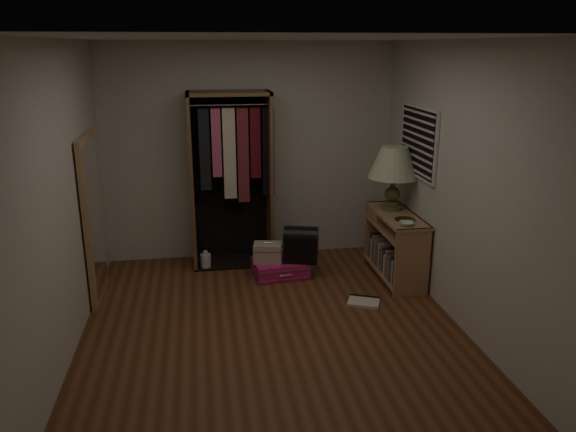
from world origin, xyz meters
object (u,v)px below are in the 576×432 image
object	(u,v)px
console_bookshelf	(394,243)
black_bag	(301,243)
open_wardrobe	(234,165)
table_lamp	(394,164)
white_jug	(206,261)
train_case	(268,252)
floor_mirror	(93,219)
pink_suitcase	(280,268)

from	to	relation	value
console_bookshelf	black_bag	xyz separation A→B (m)	(-1.05, 0.13, 0.01)
open_wardrobe	table_lamp	world-z (taller)	open_wardrobe
console_bookshelf	white_jug	xyz separation A→B (m)	(-2.12, 0.54, -0.29)
console_bookshelf	train_case	world-z (taller)	console_bookshelf
floor_mirror	train_case	size ratio (longest dim) A/B	4.76
console_bookshelf	table_lamp	size ratio (longest dim) A/B	1.56
open_wardrobe	floor_mirror	xyz separation A→B (m)	(-1.49, -0.77, -0.35)
floor_mirror	pink_suitcase	size ratio (longest dim) A/B	2.55
console_bookshelf	white_jug	size ratio (longest dim) A/B	5.08
open_wardrobe	table_lamp	distance (m)	1.85
open_wardrobe	white_jug	world-z (taller)	open_wardrobe
open_wardrobe	train_case	world-z (taller)	open_wardrobe
black_bag	white_jug	world-z (taller)	black_bag
black_bag	table_lamp	xyz separation A→B (m)	(1.05, 0.02, 0.88)
white_jug	table_lamp	bearing A→B (deg)	-10.43
train_case	table_lamp	distance (m)	1.73
floor_mirror	train_case	world-z (taller)	floor_mirror
train_case	white_jug	bearing A→B (deg)	162.88
console_bookshelf	pink_suitcase	world-z (taller)	console_bookshelf
black_bag	table_lamp	world-z (taller)	table_lamp
floor_mirror	black_bag	xyz separation A→B (m)	(2.19, 0.18, -0.45)
train_case	table_lamp	world-z (taller)	table_lamp
open_wardrobe	train_case	bearing A→B (deg)	-59.77
console_bookshelf	table_lamp	world-z (taller)	table_lamp
table_lamp	white_jug	size ratio (longest dim) A/B	3.26
open_wardrobe	black_bag	xyz separation A→B (m)	(0.70, -0.59, -0.80)
pink_suitcase	black_bag	distance (m)	0.39
open_wardrobe	floor_mirror	size ratio (longest dim) A/B	1.21
console_bookshelf	table_lamp	bearing A→B (deg)	87.96
floor_mirror	open_wardrobe	bearing A→B (deg)	27.35
train_case	open_wardrobe	bearing A→B (deg)	131.25
white_jug	floor_mirror	bearing A→B (deg)	-152.22
pink_suitcase	floor_mirror	bearing A→B (deg)	179.09
pink_suitcase	table_lamp	xyz separation A→B (m)	(1.29, -0.02, 1.18)
open_wardrobe	floor_mirror	world-z (taller)	open_wardrobe
floor_mirror	pink_suitcase	bearing A→B (deg)	6.35
pink_suitcase	open_wardrobe	bearing A→B (deg)	122.89
open_wardrobe	black_bag	bearing A→B (deg)	-40.20
open_wardrobe	pink_suitcase	size ratio (longest dim) A/B	3.08
floor_mirror	train_case	distance (m)	1.91
open_wardrobe	black_bag	size ratio (longest dim) A/B	4.74
open_wardrobe	floor_mirror	bearing A→B (deg)	-152.65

